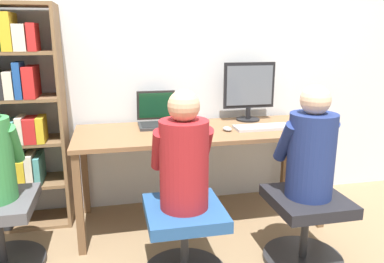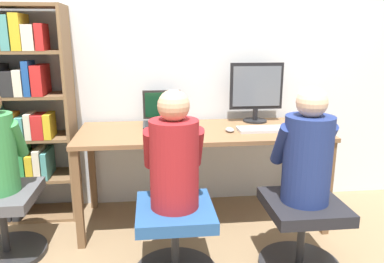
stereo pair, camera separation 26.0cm
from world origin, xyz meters
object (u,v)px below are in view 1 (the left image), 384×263
Objects in this scene: office_chair_left at (305,224)px; person_at_monitor at (311,149)px; laptop at (158,119)px; office_chair_right at (184,236)px; person_at_laptop at (184,157)px; keyboard at (263,127)px; desktop_monitor at (249,91)px; bookshelf at (5,117)px.

office_chair_left is 0.49m from person_at_monitor.
office_chair_right is at bearing -87.71° from laptop.
person_at_laptop reaches higher than office_chair_left.
person_at_laptop is at bearing -139.86° from keyboard.
desktop_monitor is at bearing 90.94° from keyboard.
office_chair_right is 0.92m from person_at_monitor.
laptop is 0.63× the size of office_chair_left.
person_at_laptop reaches higher than laptop.
bookshelf is at bearing 141.92° from person_at_laptop.
office_chair_right is (-0.77, 0.01, 0.00)m from office_chair_left.
keyboard is 0.95m from person_at_laptop.
person_at_monitor reaches higher than laptop.
person_at_laptop is 0.42× the size of bookshelf.
desktop_monitor reaches higher than person_at_monitor.
keyboard is at bearing 40.14° from person_at_laptop.
desktop_monitor is 1.85m from bookshelf.
keyboard is 0.62m from person_at_monitor.
office_chair_left is at bearing -86.69° from desktop_monitor.
laptop reaches higher than office_chair_left.
laptop is 0.63× the size of office_chair_right.
office_chair_left is at bearing -25.29° from bookshelf.
keyboard is at bearing 94.45° from office_chair_left.
keyboard is 0.86× the size of office_chair_right.
laptop is 0.46× the size of person_at_monitor.
person_at_monitor is at bearing -0.36° from office_chair_right.
person_at_monitor reaches higher than person_at_laptop.
desktop_monitor is 1.18m from person_at_laptop.
laptop is 1.09m from bookshelf.
person_at_laptop is (-0.72, -0.91, -0.22)m from desktop_monitor.
person_at_monitor is (0.77, -0.00, 0.49)m from office_chair_right.
bookshelf reaches higher than person_at_monitor.
bookshelf is at bearing 141.75° from office_chair_right.
person_at_laptop reaches higher than office_chair_right.
person_at_monitor is (0.05, -0.92, -0.22)m from desktop_monitor.
person_at_monitor reaches higher than keyboard.
bookshelf is (-1.85, 0.27, 0.11)m from keyboard.
office_chair_left is 2.19m from bookshelf.
bookshelf reaches higher than laptop.
laptop is at bearing 132.03° from person_at_monitor.
person_at_laptop is 1.44m from bookshelf.
keyboard is at bearing -20.00° from laptop.
bookshelf is at bearing -179.10° from desktop_monitor.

